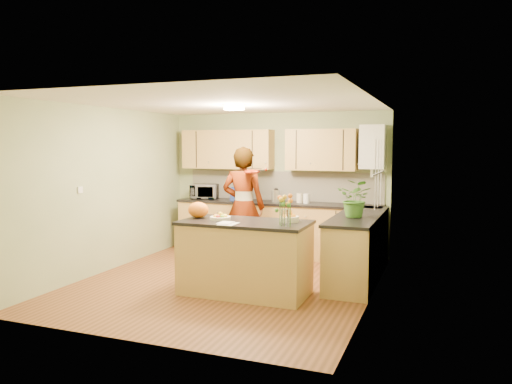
% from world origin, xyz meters
% --- Properties ---
extents(floor, '(4.50, 4.50, 0.00)m').
position_xyz_m(floor, '(0.00, 0.00, 0.00)').
color(floor, '#5A3519').
rests_on(floor, ground).
extents(ceiling, '(4.00, 4.50, 0.02)m').
position_xyz_m(ceiling, '(0.00, 0.00, 2.50)').
color(ceiling, silver).
rests_on(ceiling, wall_back).
extents(wall_back, '(4.00, 0.02, 2.50)m').
position_xyz_m(wall_back, '(0.00, 2.25, 1.25)').
color(wall_back, gray).
rests_on(wall_back, floor).
extents(wall_front, '(4.00, 0.02, 2.50)m').
position_xyz_m(wall_front, '(0.00, -2.25, 1.25)').
color(wall_front, gray).
rests_on(wall_front, floor).
extents(wall_left, '(0.02, 4.50, 2.50)m').
position_xyz_m(wall_left, '(-2.00, 0.00, 1.25)').
color(wall_left, gray).
rests_on(wall_left, floor).
extents(wall_right, '(0.02, 4.50, 2.50)m').
position_xyz_m(wall_right, '(2.00, 0.00, 1.25)').
color(wall_right, gray).
rests_on(wall_right, floor).
extents(back_counter, '(3.64, 0.62, 0.94)m').
position_xyz_m(back_counter, '(0.10, 1.95, 0.47)').
color(back_counter, '#A48041').
rests_on(back_counter, floor).
extents(right_counter, '(0.62, 2.24, 0.94)m').
position_xyz_m(right_counter, '(1.70, 0.85, 0.47)').
color(right_counter, '#A48041').
rests_on(right_counter, floor).
extents(splashback, '(3.60, 0.02, 0.52)m').
position_xyz_m(splashback, '(0.10, 2.23, 1.20)').
color(splashback, white).
rests_on(splashback, back_counter).
extents(upper_cabinets, '(3.20, 0.34, 0.70)m').
position_xyz_m(upper_cabinets, '(-0.18, 2.08, 1.85)').
color(upper_cabinets, '#A48041').
rests_on(upper_cabinets, wall_back).
extents(boiler, '(0.40, 0.30, 0.86)m').
position_xyz_m(boiler, '(1.70, 2.09, 1.90)').
color(boiler, white).
rests_on(boiler, wall_back).
extents(window_right, '(0.01, 1.30, 1.05)m').
position_xyz_m(window_right, '(1.99, 0.60, 1.55)').
color(window_right, white).
rests_on(window_right, wall_right).
extents(light_switch, '(0.02, 0.09, 0.09)m').
position_xyz_m(light_switch, '(-1.99, -0.60, 1.30)').
color(light_switch, white).
rests_on(light_switch, wall_left).
extents(ceiling_lamp, '(0.30, 0.30, 0.07)m').
position_xyz_m(ceiling_lamp, '(0.00, 0.30, 2.46)').
color(ceiling_lamp, '#FFEABF').
rests_on(ceiling_lamp, ceiling).
extents(peninsula_island, '(1.66, 0.85, 0.95)m').
position_xyz_m(peninsula_island, '(0.44, -0.37, 0.48)').
color(peninsula_island, '#A48041').
rests_on(peninsula_island, floor).
extents(fruit_dish, '(0.27, 0.27, 0.10)m').
position_xyz_m(fruit_dish, '(0.09, -0.37, 0.99)').
color(fruit_dish, beige).
rests_on(fruit_dish, peninsula_island).
extents(orange_bowl, '(0.24, 0.24, 0.14)m').
position_xyz_m(orange_bowl, '(0.99, -0.22, 1.01)').
color(orange_bowl, beige).
rests_on(orange_bowl, peninsula_island).
extents(flower_vase, '(0.24, 0.24, 0.44)m').
position_xyz_m(flower_vase, '(1.04, -0.55, 1.24)').
color(flower_vase, silver).
rests_on(flower_vase, peninsula_island).
extents(orange_bag, '(0.34, 0.31, 0.21)m').
position_xyz_m(orange_bag, '(-0.26, -0.32, 1.06)').
color(orange_bag, orange).
rests_on(orange_bag, peninsula_island).
extents(papers, '(0.20, 0.27, 0.01)m').
position_xyz_m(papers, '(0.34, -0.67, 0.96)').
color(papers, white).
rests_on(papers, peninsula_island).
extents(violinist, '(0.73, 0.51, 1.91)m').
position_xyz_m(violinist, '(-0.16, 1.04, 0.95)').
color(violinist, tan).
rests_on(violinist, floor).
extents(violin, '(0.61, 0.53, 0.15)m').
position_xyz_m(violin, '(0.04, 0.82, 1.52)').
color(violin, '#550C05').
rests_on(violin, violinist).
extents(microwave, '(0.55, 0.44, 0.27)m').
position_xyz_m(microwave, '(-1.32, 1.95, 1.07)').
color(microwave, white).
rests_on(microwave, back_counter).
extents(blue_box, '(0.34, 0.29, 0.23)m').
position_xyz_m(blue_box, '(-0.64, 1.98, 1.06)').
color(blue_box, navy).
rests_on(blue_box, back_counter).
extents(kettle, '(0.15, 0.15, 0.29)m').
position_xyz_m(kettle, '(0.09, 1.92, 1.06)').
color(kettle, silver).
rests_on(kettle, back_counter).
extents(jar_cream, '(0.11, 0.11, 0.16)m').
position_xyz_m(jar_cream, '(0.50, 1.98, 1.02)').
color(jar_cream, beige).
rests_on(jar_cream, back_counter).
extents(jar_white, '(0.12, 0.12, 0.16)m').
position_xyz_m(jar_white, '(0.63, 1.93, 1.02)').
color(jar_white, white).
rests_on(jar_white, back_counter).
extents(potted_plant, '(0.55, 0.50, 0.52)m').
position_xyz_m(potted_plant, '(1.70, 0.55, 1.20)').
color(potted_plant, '#376B23').
rests_on(potted_plant, right_counter).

